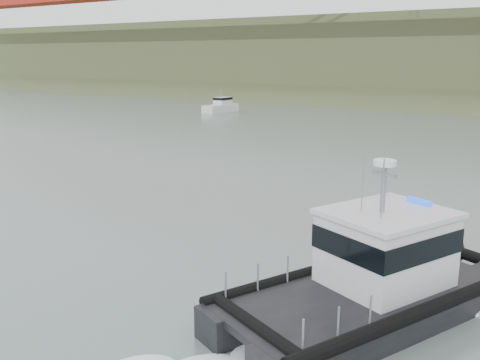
% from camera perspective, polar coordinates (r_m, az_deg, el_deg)
% --- Properties ---
extents(ground, '(400.00, 400.00, 0.00)m').
position_cam_1_polar(ground, '(22.66, -14.99, -9.76)').
color(ground, slate).
rests_on(ground, ground).
extents(patrol_boat, '(8.49, 12.16, 5.56)m').
position_cam_1_polar(patrol_boat, '(18.86, 14.41, -9.88)').
color(patrol_boat, black).
rests_on(patrol_boat, ground).
extents(motorboat, '(2.76, 6.88, 3.70)m').
position_cam_1_polar(motorboat, '(85.35, -2.02, 7.86)').
color(motorboat, silver).
rests_on(motorboat, ground).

